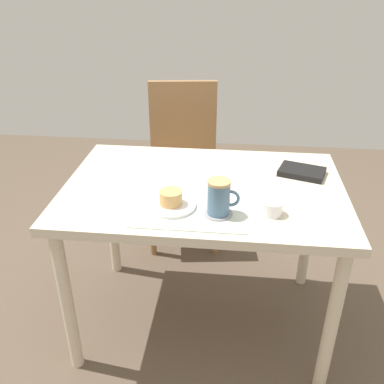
# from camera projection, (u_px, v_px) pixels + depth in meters

# --- Properties ---
(ground_plane) EXTENTS (4.40, 4.40, 0.02)m
(ground_plane) POSITION_uv_depth(u_px,v_px,m) (202.00, 319.00, 2.03)
(ground_plane) COLOR brown
(dining_table) EXTENTS (1.10, 0.74, 0.71)m
(dining_table) POSITION_uv_depth(u_px,v_px,m) (203.00, 204.00, 1.72)
(dining_table) COLOR beige
(dining_table) RESTS_ON ground_plane
(wooden_chair) EXTENTS (0.47, 0.47, 0.90)m
(wooden_chair) POSITION_uv_depth(u_px,v_px,m) (183.00, 157.00, 2.46)
(wooden_chair) COLOR #997047
(wooden_chair) RESTS_ON ground_plane
(placemat) EXTENTS (0.40, 0.28, 0.00)m
(placemat) POSITION_uv_depth(u_px,v_px,m) (191.00, 209.00, 1.52)
(placemat) COLOR silver
(placemat) RESTS_ON dining_table
(pastry_plate) EXTENTS (0.18, 0.18, 0.01)m
(pastry_plate) POSITION_uv_depth(u_px,v_px,m) (171.00, 205.00, 1.53)
(pastry_plate) COLOR white
(pastry_plate) RESTS_ON placemat
(pastry) EXTENTS (0.08, 0.08, 0.05)m
(pastry) POSITION_uv_depth(u_px,v_px,m) (171.00, 198.00, 1.51)
(pastry) COLOR #E0A860
(pastry) RESTS_ON pastry_plate
(coffee_coaster) EXTENTS (0.10, 0.10, 0.00)m
(coffee_coaster) POSITION_uv_depth(u_px,v_px,m) (218.00, 213.00, 1.49)
(coffee_coaster) COLOR #99999E
(coffee_coaster) RESTS_ON placemat
(coffee_mug) EXTENTS (0.11, 0.08, 0.12)m
(coffee_mug) POSITION_uv_depth(u_px,v_px,m) (219.00, 197.00, 1.45)
(coffee_mug) COLOR slate
(coffee_mug) RESTS_ON coffee_coaster
(sugar_bowl) EXTENTS (0.07, 0.07, 0.05)m
(sugar_bowl) POSITION_uv_depth(u_px,v_px,m) (272.00, 208.00, 1.48)
(sugar_bowl) COLOR white
(sugar_bowl) RESTS_ON dining_table
(small_book) EXTENTS (0.21, 0.17, 0.02)m
(small_book) POSITION_uv_depth(u_px,v_px,m) (302.00, 172.00, 1.77)
(small_book) COLOR black
(small_book) RESTS_ON dining_table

